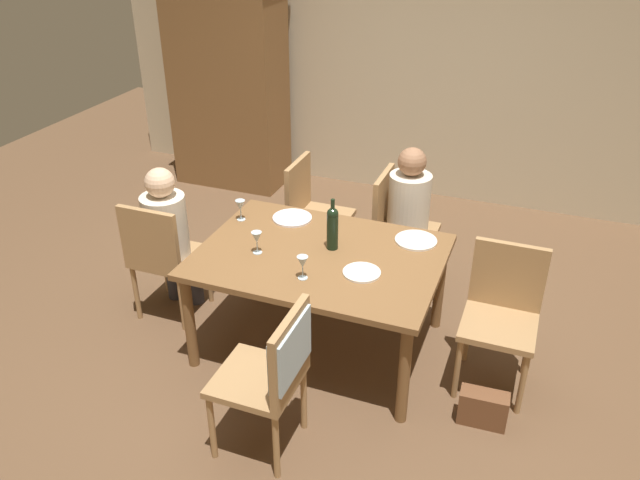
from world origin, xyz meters
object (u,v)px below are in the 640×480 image
chair_left_end (162,253)px  chair_right_end (502,308)px  person_man_bearded (168,230)px  handbag (483,408)px  chair_far_right (396,222)px  wine_glass_near_left (303,263)px  armoire_cabinet (228,78)px  wine_glass_centre (240,206)px  chair_far_left (311,208)px  person_woman_host (412,210)px  chair_near (277,365)px  dinner_plate_guest_left (292,218)px  wine_bottle_tall_green (332,227)px  dining_table (320,264)px  wine_glass_near_right (257,238)px  dinner_plate_guest_right (416,240)px  dinner_plate_host (362,273)px

chair_left_end → chair_right_end: (2.30, 0.17, 0.00)m
person_man_bearded → handbag: bearing=-9.3°
chair_far_right → wine_glass_near_left: size_ratio=6.17×
wine_glass_near_left → handbag: size_ratio=0.53×
chair_far_right → handbag: bearing=34.5°
armoire_cabinet → wine_glass_centre: 2.40m
chair_far_left → wine_glass_near_left: chair_far_left is taller
wine_glass_centre → handbag: wine_glass_centre is taller
chair_far_right → person_woman_host: 0.17m
chair_left_end → chair_near: size_ratio=1.00×
chair_right_end → dinner_plate_guest_left: (-1.51, 0.30, 0.19)m
wine_bottle_tall_green → chair_left_end: bearing=-171.3°
dining_table → chair_far_right: size_ratio=1.68×
chair_far_right → person_man_bearded: person_man_bearded is taller
chair_near → person_man_bearded: (-1.28, 0.97, 0.06)m
dining_table → chair_far_right: 0.99m
wine_glass_centre → wine_glass_near_right: (0.31, -0.38, 0.00)m
chair_far_right → dinner_plate_guest_right: size_ratio=3.32×
chair_far_right → wine_glass_near_right: (-0.64, -1.08, 0.29)m
armoire_cabinet → wine_glass_centre: size_ratio=14.63×
dinner_plate_guest_right → handbag: 1.14m
chair_left_end → dinner_plate_guest_left: (0.79, 0.47, 0.19)m
wine_glass_near_right → dinner_plate_host: size_ratio=0.64×
chair_far_right → chair_far_left: bearing=-90.0°
chair_left_end → dinner_plate_guest_left: 0.94m
chair_near → wine_glass_near_right: 0.99m
chair_far_left → dinner_plate_host: 1.33m
armoire_cabinet → person_woman_host: size_ratio=1.90×
chair_left_end → wine_glass_near_left: (1.16, -0.22, 0.29)m
wine_glass_near_right → dinner_plate_guest_right: 1.05m
wine_glass_near_right → dinner_plate_guest_right: (0.91, 0.51, -0.10)m
chair_left_end → wine_glass_centre: size_ratio=6.17×
wine_bottle_tall_green → dinner_plate_guest_left: 0.52m
chair_near → wine_glass_near_right: chair_near is taller
chair_right_end → wine_bottle_tall_green: 1.16m
chair_near → person_woman_host: (0.25, 1.89, 0.07)m
chair_near → wine_bottle_tall_green: wine_bottle_tall_green is taller
chair_far_left → chair_right_end: bearing=61.6°
armoire_cabinet → dinner_plate_guest_left: bearing=-51.9°
armoire_cabinet → chair_near: (2.00, -3.26, -0.50)m
person_woman_host → wine_bottle_tall_green: 0.94m
dinner_plate_host → dinner_plate_guest_left: same height
armoire_cabinet → dining_table: armoire_cabinet is taller
person_woman_host → dinner_plate_host: (-0.05, -1.08, 0.07)m
chair_right_end → person_man_bearded: (-2.30, -0.06, 0.12)m
dining_table → chair_left_end: chair_left_end is taller
person_man_bearded → dinner_plate_guest_right: size_ratio=4.10×
chair_far_left → chair_right_end: size_ratio=1.00×
dining_table → dinner_plate_host: dinner_plate_host is taller
person_man_bearded → dinner_plate_guest_left: (0.79, 0.36, 0.07)m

